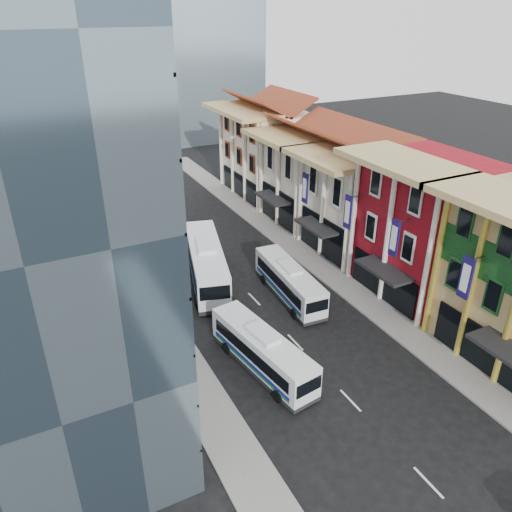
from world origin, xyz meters
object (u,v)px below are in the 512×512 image
bus_left_near (262,351)px  bus_left_far (206,262)px  bus_right (289,281)px  office_tower (5,168)px

bus_left_near → bus_left_far: bearing=76.5°
bus_left_near → bus_left_far: (1.19, 13.39, 0.39)m
bus_right → bus_left_far: bearing=136.4°
bus_right → office_tower: bearing=-170.6°
bus_left_near → bus_right: size_ratio=1.01×
office_tower → bus_right: (19.90, 1.99, -13.43)m
office_tower → bus_right: size_ratio=3.06×
bus_right → bus_left_near: bearing=-127.3°
office_tower → bus_left_far: (14.52, 7.82, -13.03)m
bus_left_far → bus_right: 7.95m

